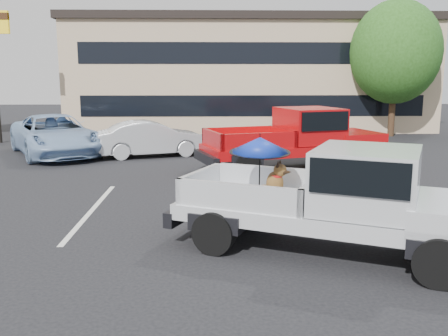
% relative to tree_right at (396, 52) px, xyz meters
% --- Properties ---
extents(ground, '(90.00, 90.00, 0.00)m').
position_rel_tree_right_xyz_m(ground, '(-9.00, -16.00, -4.21)').
color(ground, black).
rests_on(ground, ground).
extents(stripe_left, '(0.12, 5.00, 0.01)m').
position_rel_tree_right_xyz_m(stripe_left, '(-12.00, -14.00, -4.21)').
color(stripe_left, silver).
rests_on(stripe_left, ground).
extents(stripe_right, '(0.12, 5.00, 0.01)m').
position_rel_tree_right_xyz_m(stripe_right, '(-6.00, -14.00, -4.21)').
color(stripe_right, silver).
rests_on(stripe_right, ground).
extents(motel_building, '(20.40, 8.40, 6.30)m').
position_rel_tree_right_xyz_m(motel_building, '(-7.00, 4.99, -1.00)').
color(motel_building, tan).
rests_on(motel_building, ground).
extents(tree_right, '(4.46, 4.46, 6.78)m').
position_rel_tree_right_xyz_m(tree_right, '(0.00, 0.00, 0.00)').
color(tree_right, '#332114').
rests_on(tree_right, ground).
extents(tree_back, '(4.68, 4.68, 7.11)m').
position_rel_tree_right_xyz_m(tree_back, '(-3.00, 8.00, 0.20)').
color(tree_back, '#332114').
rests_on(tree_back, ground).
extents(silver_pickup, '(5.99, 4.15, 2.06)m').
position_rel_tree_right_xyz_m(silver_pickup, '(-6.84, -16.99, -3.16)').
color(silver_pickup, black).
rests_on(silver_pickup, ground).
extents(red_pickup, '(6.49, 3.85, 2.02)m').
position_rel_tree_right_xyz_m(red_pickup, '(-6.16, -8.94, -3.10)').
color(red_pickup, black).
rests_on(red_pickup, ground).
extents(silver_sedan, '(4.39, 2.64, 1.37)m').
position_rel_tree_right_xyz_m(silver_sedan, '(-11.52, -6.14, -3.52)').
color(silver_sedan, silver).
rests_on(silver_sedan, ground).
extents(blue_suv, '(5.00, 6.23, 1.58)m').
position_rel_tree_right_xyz_m(blue_suv, '(-15.30, -5.82, -3.42)').
color(blue_suv, '#8AA9CE').
rests_on(blue_suv, ground).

